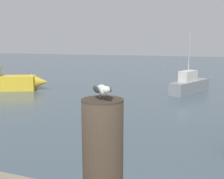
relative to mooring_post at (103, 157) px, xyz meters
name	(u,v)px	position (x,y,z in m)	size (l,w,h in m)	color
mooring_post	(103,157)	(0.00, 0.00, 0.00)	(0.39, 0.39, 1.13)	#382D23
seagull	(103,90)	(0.00, -0.01, 0.66)	(0.29, 0.33, 0.14)	tan
boat_yellow	(7,82)	(-11.39, 11.43, -1.39)	(4.98, 3.19, 1.57)	yellow
boat_grey	(192,84)	(-0.27, 14.95, -1.46)	(2.33, 4.12, 3.65)	gray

